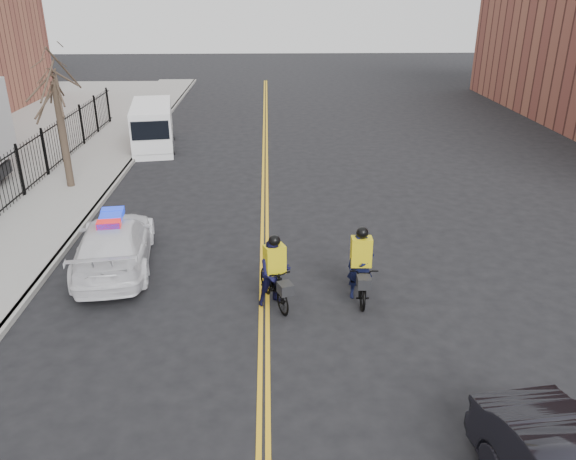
% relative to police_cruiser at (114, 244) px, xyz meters
% --- Properties ---
extents(ground, '(120.00, 120.00, 0.00)m').
position_rel_police_cruiser_xyz_m(ground, '(4.18, -3.21, -0.71)').
color(ground, black).
rests_on(ground, ground).
extents(center_line_left, '(0.10, 60.00, 0.01)m').
position_rel_police_cruiser_xyz_m(center_line_left, '(4.10, 4.79, -0.71)').
color(center_line_left, gold).
rests_on(center_line_left, ground).
extents(center_line_right, '(0.10, 60.00, 0.01)m').
position_rel_police_cruiser_xyz_m(center_line_right, '(4.26, 4.79, -0.71)').
color(center_line_right, gold).
rests_on(center_line_right, ground).
extents(sidewalk, '(3.00, 60.00, 0.15)m').
position_rel_police_cruiser_xyz_m(sidewalk, '(-3.32, 4.79, -0.64)').
color(sidewalk, gray).
rests_on(sidewalk, ground).
extents(curb, '(0.20, 60.00, 0.15)m').
position_rel_police_cruiser_xyz_m(curb, '(-1.82, 4.79, -0.64)').
color(curb, gray).
rests_on(curb, ground).
extents(iron_fence, '(0.12, 28.00, 2.00)m').
position_rel_police_cruiser_xyz_m(iron_fence, '(-4.82, 4.79, 0.29)').
color(iron_fence, black).
rests_on(iron_fence, ground).
extents(street_tree, '(3.20, 3.20, 4.80)m').
position_rel_police_cruiser_xyz_m(street_tree, '(-3.42, 6.79, 2.82)').
color(street_tree, '#35291F').
rests_on(street_tree, sidewalk).
extents(police_cruiser, '(2.61, 5.09, 1.57)m').
position_rel_police_cruiser_xyz_m(police_cruiser, '(0.00, 0.00, 0.00)').
color(police_cruiser, white).
rests_on(police_cruiser, ground).
extents(cargo_van, '(2.58, 5.27, 2.12)m').
position_rel_police_cruiser_xyz_m(cargo_van, '(-1.29, 12.91, 0.32)').
color(cargo_van, white).
rests_on(cargo_van, ground).
extents(cyclist_near, '(0.75, 1.99, 1.94)m').
position_rel_police_cruiser_xyz_m(cyclist_near, '(6.60, -1.95, -0.04)').
color(cyclist_near, black).
rests_on(cyclist_near, ground).
extents(cyclist_far, '(1.15, 1.92, 1.87)m').
position_rel_police_cruiser_xyz_m(cyclist_far, '(4.45, -2.22, 0.03)').
color(cyclist_far, black).
rests_on(cyclist_far, ground).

